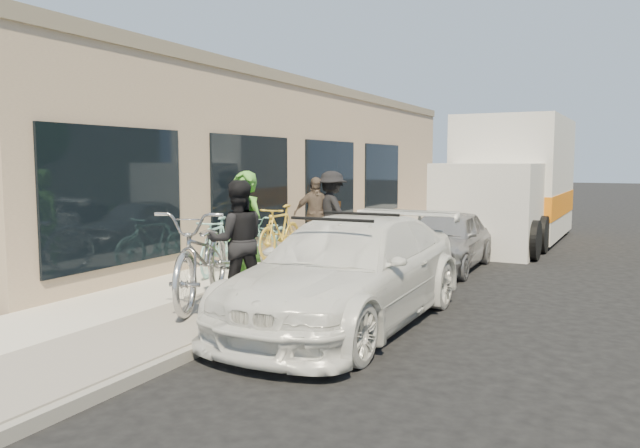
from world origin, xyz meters
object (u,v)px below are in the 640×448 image
(tandem_bike, at_px, (204,256))
(bystander_a, at_px, (332,211))
(sedan_white, at_px, (348,271))
(sedan_silver, at_px, (445,239))
(bike_rack, at_px, (246,233))
(woman_rider, at_px, (245,234))
(man_standing, at_px, (237,241))
(cruiser_bike_c, at_px, (280,231))
(cruiser_bike_b, at_px, (269,235))
(sandwich_board, at_px, (325,220))
(cruiser_bike_a, at_px, (217,246))
(bystander_b, at_px, (315,215))
(moving_truck, at_px, (511,186))

(tandem_bike, bearing_deg, bystander_a, 73.85)
(sedan_white, bearing_deg, sedan_silver, 91.05)
(bike_rack, relative_size, woman_rider, 0.50)
(man_standing, distance_m, cruiser_bike_c, 4.08)
(cruiser_bike_b, bearing_deg, woman_rider, -64.86)
(woman_rider, bearing_deg, cruiser_bike_c, 129.06)
(man_standing, height_order, cruiser_bike_c, man_standing)
(bike_rack, bearing_deg, sandwich_board, 90.87)
(sandwich_board, relative_size, man_standing, 0.56)
(cruiser_bike_c, relative_size, bystander_a, 1.02)
(bike_rack, xyz_separation_m, cruiser_bike_c, (0.43, 0.66, -0.02))
(man_standing, distance_m, bystander_a, 5.14)
(cruiser_bike_a, distance_m, bystander_a, 3.49)
(sedan_silver, bearing_deg, bike_rack, -155.60)
(sedan_silver, distance_m, bystander_a, 2.69)
(cruiser_bike_c, xyz_separation_m, bystander_b, (0.29, 1.03, 0.28))
(cruiser_bike_c, bearing_deg, cruiser_bike_b, 150.77)
(tandem_bike, xyz_separation_m, cruiser_bike_c, (-1.12, 4.14, -0.13))
(sandwich_board, xyz_separation_m, cruiser_bike_b, (0.09, -2.95, -0.06))
(sedan_white, relative_size, cruiser_bike_c, 2.70)
(sandwich_board, relative_size, bystander_a, 0.55)
(tandem_bike, height_order, woman_rider, woman_rider)
(bike_rack, bearing_deg, tandem_bike, -65.95)
(cruiser_bike_b, height_order, bystander_b, bystander_b)
(cruiser_bike_a, bearing_deg, moving_truck, 49.60)
(sedan_white, relative_size, bystander_a, 2.75)
(moving_truck, height_order, cruiser_bike_c, moving_truck)
(sedan_white, xyz_separation_m, tandem_bike, (-2.05, -0.39, 0.12))
(sandwich_board, height_order, cruiser_bike_a, cruiser_bike_a)
(bystander_a, bearing_deg, sedan_white, 143.74)
(bike_rack, relative_size, cruiser_bike_a, 0.56)
(tandem_bike, xyz_separation_m, bystander_b, (-0.83, 5.17, 0.15))
(moving_truck, height_order, bystander_b, moving_truck)
(tandem_bike, bearing_deg, cruiser_bike_a, 99.19)
(woman_rider, bearing_deg, cruiser_bike_a, 155.35)
(man_standing, height_order, cruiser_bike_b, man_standing)
(moving_truck, height_order, man_standing, moving_truck)
(sandwich_board, bearing_deg, cruiser_bike_c, -74.76)
(woman_rider, height_order, man_standing, woman_rider)
(sedan_white, height_order, cruiser_bike_a, sedan_white)
(sedan_silver, xyz_separation_m, woman_rider, (-1.86, -4.45, 0.49))
(bike_rack, distance_m, woman_rider, 3.32)
(moving_truck, relative_size, man_standing, 3.92)
(sandwich_board, relative_size, sedan_white, 0.20)
(sedan_silver, bearing_deg, cruiser_bike_c, -162.70)
(cruiser_bike_c, bearing_deg, woman_rider, -70.75)
(man_standing, distance_m, cruiser_bike_a, 2.30)
(bystander_a, distance_m, bystander_b, 0.39)
(bike_rack, xyz_separation_m, bystander_b, (0.72, 1.68, 0.26))
(moving_truck, xyz_separation_m, tandem_bike, (-2.51, -10.27, -0.65))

